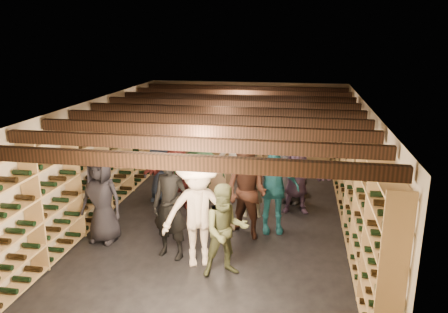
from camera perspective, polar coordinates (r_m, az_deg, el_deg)
ground at (r=9.17m, az=-0.19°, el=-8.13°), size 8.00×8.00×0.00m
walls at (r=8.75m, az=-0.20°, el=-0.93°), size 5.52×8.02×2.40m
ceiling at (r=8.48m, az=-0.21°, el=6.86°), size 5.50×8.00×0.01m
ceiling_joists at (r=8.50m, az=-0.21°, el=5.93°), size 5.40×7.12×0.18m
wine_rack_left at (r=9.56m, az=-15.54°, el=-0.84°), size 0.32×7.50×2.15m
wine_rack_right at (r=8.73m, az=16.66°, el=-2.52°), size 0.32×7.50×2.15m
wine_rack_back at (r=12.45m, az=2.93°, el=3.53°), size 4.70×0.30×2.15m
crate_stack_left at (r=10.25m, az=-0.44°, el=-2.93°), size 0.58×0.48×0.85m
crate_stack_right at (r=11.48m, az=-1.11°, el=-1.75°), size 0.53×0.38×0.51m
crate_loose at (r=10.56m, az=9.17°, el=-4.53°), size 0.52×0.37×0.17m
person_0 at (r=8.26m, az=-15.70°, el=-5.42°), size 0.85×0.61×1.63m
person_1 at (r=7.42m, az=-7.02°, el=-6.56°), size 0.75×0.59×1.82m
person_2 at (r=6.89m, az=0.22°, el=-9.65°), size 0.90×0.81×1.51m
person_3 at (r=7.14m, az=-3.36°, el=-7.28°), size 1.35×1.04×1.85m
person_4 at (r=8.37m, az=6.33°, el=-4.16°), size 1.09×0.62×1.75m
person_5 at (r=9.58m, az=-6.18°, el=-2.25°), size 1.46×0.61×1.53m
person_6 at (r=9.98m, az=-8.13°, el=-1.09°), size 0.91×0.68×1.69m
person_7 at (r=9.05m, az=3.81°, el=-3.19°), size 0.64×0.49×1.56m
person_8 at (r=8.09m, az=2.94°, el=-4.75°), size 1.06×0.97×1.76m
person_9 at (r=10.05m, az=1.58°, el=-0.39°), size 1.22×0.74×1.83m
person_10 at (r=8.98m, az=-3.30°, el=-2.43°), size 1.14×0.68×1.82m
person_11 at (r=9.40m, az=9.46°, el=-2.80°), size 1.42×0.53×1.51m
person_12 at (r=9.90m, az=8.87°, el=-1.59°), size 0.88×0.69×1.58m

